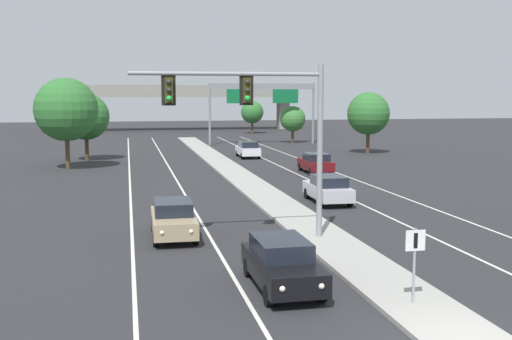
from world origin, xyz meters
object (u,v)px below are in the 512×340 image
(car_receding_darkred, at_px, (316,163))
(tree_far_right_b, at_px, (293,119))
(car_receding_white, at_px, (248,149))
(tree_far_right_a, at_px, (368,114))
(car_receding_silver, at_px, (328,189))
(tree_far_left_b, at_px, (66,110))
(overhead_signal_mast, at_px, (262,114))
(median_sign_post, at_px, (415,255))
(tree_far_left_a, at_px, (86,117))
(tree_far_right_c, at_px, (252,112))
(car_oncoming_black, at_px, (282,263))
(car_oncoming_tan, at_px, (173,219))
(highway_sign_gantry, at_px, (262,94))

(car_receding_darkred, height_order, tree_far_right_b, tree_far_right_b)
(car_receding_white, xyz_separation_m, tree_far_right_a, (13.01, 1.47, 3.33))
(car_receding_silver, height_order, tree_far_left_b, tree_far_left_b)
(overhead_signal_mast, distance_m, median_sign_post, 9.74)
(median_sign_post, bearing_deg, tree_far_left_a, 105.11)
(tree_far_right_a, bearing_deg, tree_far_left_b, -165.51)
(median_sign_post, xyz_separation_m, tree_far_right_c, (11.31, 78.99, 1.76))
(car_oncoming_black, distance_m, car_receding_darkred, 29.08)
(overhead_signal_mast, bearing_deg, tree_far_left_b, 110.00)
(car_oncoming_tan, height_order, car_receding_white, same)
(overhead_signal_mast, relative_size, tree_far_right_a, 1.24)
(car_oncoming_black, distance_m, tree_far_right_a, 46.22)
(median_sign_post, relative_size, tree_far_right_b, 0.47)
(car_receding_darkred, bearing_deg, car_oncoming_black, -109.45)
(car_receding_silver, bearing_deg, tree_far_left_b, 129.14)
(car_receding_darkred, height_order, tree_far_left_a, tree_far_left_a)
(tree_far_right_c, xyz_separation_m, tree_far_right_b, (1.27, -19.45, -0.30))
(overhead_signal_mast, xyz_separation_m, car_receding_silver, (5.72, 8.47, -4.52))
(overhead_signal_mast, bearing_deg, tree_far_left_a, 104.66)
(overhead_signal_mast, relative_size, tree_far_right_c, 1.54)
(overhead_signal_mast, height_order, median_sign_post, overhead_signal_mast)
(car_oncoming_black, relative_size, car_receding_white, 1.00)
(highway_sign_gantry, xyz_separation_m, tree_far_right_a, (8.19, -13.81, -2.01))
(car_receding_white, bearing_deg, median_sign_post, -94.69)
(tree_far_left_a, bearing_deg, tree_far_right_b, 33.79)
(overhead_signal_mast, distance_m, highway_sign_gantry, 50.63)
(car_oncoming_tan, distance_m, highway_sign_gantry, 50.10)
(median_sign_post, xyz_separation_m, car_receding_silver, (3.11, 17.07, -0.77))
(tree_far_right_b, xyz_separation_m, tree_far_right_a, (3.93, -15.32, 1.11))
(tree_far_left_a, bearing_deg, car_receding_white, -2.07)
(overhead_signal_mast, relative_size, tree_far_left_b, 1.06)
(tree_far_right_a, bearing_deg, car_receding_darkred, -125.36)
(tree_far_left_b, bearing_deg, tree_far_left_a, 80.39)
(car_receding_silver, distance_m, car_receding_darkred, 13.34)
(median_sign_post, distance_m, tree_far_right_b, 60.87)
(tree_far_left_a, distance_m, tree_far_right_a, 28.22)
(car_receding_silver, distance_m, tree_far_right_c, 62.51)
(overhead_signal_mast, height_order, car_receding_silver, overhead_signal_mast)
(overhead_signal_mast, height_order, tree_far_left_a, overhead_signal_mast)
(car_oncoming_black, bearing_deg, tree_far_left_a, 101.70)
(highway_sign_gantry, bearing_deg, overhead_signal_mast, -102.47)
(car_receding_darkred, xyz_separation_m, car_receding_white, (-2.92, 12.75, 0.00))
(car_receding_white, bearing_deg, car_receding_silver, -90.88)
(overhead_signal_mast, height_order, car_receding_white, overhead_signal_mast)
(tree_far_right_b, xyz_separation_m, tree_far_left_b, (-25.40, -22.90, 1.85))
(median_sign_post, relative_size, tree_far_left_a, 0.35)
(car_receding_silver, bearing_deg, median_sign_post, -100.33)
(car_receding_darkred, relative_size, tree_far_left_b, 0.60)
(highway_sign_gantry, bearing_deg, car_receding_darkred, -93.88)
(car_oncoming_tan, xyz_separation_m, tree_far_left_b, (-6.70, 26.29, 4.07))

